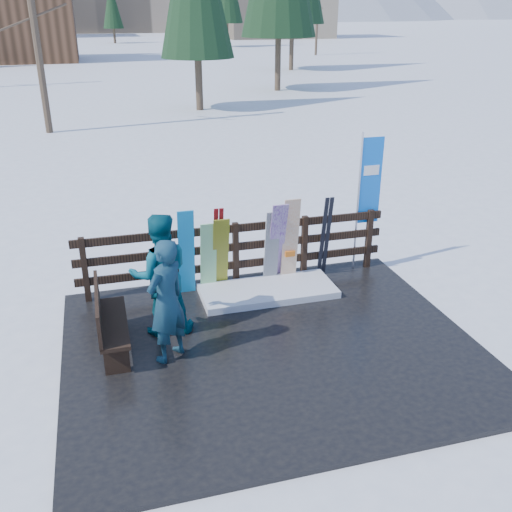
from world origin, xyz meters
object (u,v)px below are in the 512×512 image
object	(u,v)px
snowboard_3	(277,243)
rental_flag	(367,186)
snowboard_0	(186,253)
snowboard_2	(221,254)
bench	(107,320)
snowboard_4	(272,248)
snowboard_5	(290,241)
snowboard_1	(208,257)
person_front	(166,301)
person_back	(160,275)

from	to	relation	value
snowboard_3	rental_flag	xyz separation A→B (m)	(1.82, 0.27, 0.83)
snowboard_0	snowboard_2	xyz separation A→B (m)	(0.59, -0.00, -0.09)
bench	snowboard_2	xyz separation A→B (m)	(1.98, 1.48, 0.17)
snowboard_4	snowboard_2	bearing A→B (deg)	-180.00
bench	snowboard_3	size ratio (longest dim) A/B	0.94
snowboard_2	snowboard_5	bearing A→B (deg)	0.00
snowboard_1	snowboard_4	xyz separation A→B (m)	(1.14, 0.00, 0.05)
snowboard_2	person_front	distance (m)	2.23
snowboard_4	snowboard_5	bearing A→B (deg)	-0.00
snowboard_2	rental_flag	bearing A→B (deg)	5.44
snowboard_5	person_back	distance (m)	2.68
rental_flag	person_back	bearing A→B (deg)	-160.77
snowboard_0	snowboard_4	bearing A→B (deg)	0.00
bench	snowboard_4	world-z (taller)	snowboard_4
snowboard_3	snowboard_5	xyz separation A→B (m)	(0.25, 0.00, 0.02)
snowboard_1	snowboard_5	distance (m)	1.49
snowboard_2	snowboard_3	bearing A→B (deg)	0.00
snowboard_3	rental_flag	bearing A→B (deg)	8.46
snowboard_5	person_front	distance (m)	3.08
rental_flag	person_back	world-z (taller)	rental_flag
snowboard_1	snowboard_4	world-z (taller)	snowboard_4
snowboard_5	bench	bearing A→B (deg)	-155.52
bench	snowboard_5	distance (m)	3.59
person_back	person_front	bearing A→B (deg)	89.43
snowboard_1	snowboard_2	xyz separation A→B (m)	(0.21, 0.00, 0.04)
bench	snowboard_3	distance (m)	3.36
person_front	person_back	distance (m)	0.77
snowboard_2	snowboard_3	size ratio (longest dim) A/B	0.88
snowboard_0	bench	bearing A→B (deg)	-133.25
snowboard_1	snowboard_5	xyz separation A→B (m)	(1.49, 0.00, 0.14)
snowboard_1	person_front	world-z (taller)	person_front
bench	snowboard_4	bearing A→B (deg)	26.99
bench	person_back	size ratio (longest dim) A/B	0.79
rental_flag	snowboard_4	bearing A→B (deg)	-171.95
snowboard_1	person_front	xyz separation A→B (m)	(-0.95, -1.89, 0.25)
person_front	rental_flag	bearing A→B (deg)	169.09
snowboard_1	snowboard_4	distance (m)	1.14
snowboard_0	snowboard_3	size ratio (longest dim) A/B	0.98
snowboard_2	snowboard_5	world-z (taller)	snowboard_5
snowboard_3	snowboard_4	distance (m)	0.12
snowboard_0	snowboard_3	bearing A→B (deg)	0.00
person_back	snowboard_1	bearing A→B (deg)	-129.56
snowboard_4	snowboard_5	size ratio (longest dim) A/B	0.88
snowboard_0	rental_flag	distance (m)	3.53
person_back	snowboard_2	bearing A→B (deg)	-135.41
rental_flag	bench	bearing A→B (deg)	-160.02
bench	rental_flag	bearing A→B (deg)	19.98
person_front	snowboard_1	bearing A→B (deg)	-156.05
snowboard_5	snowboard_3	bearing A→B (deg)	180.00
bench	snowboard_0	bearing A→B (deg)	46.75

